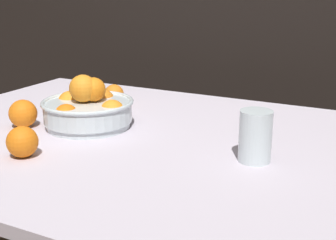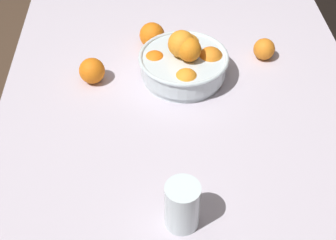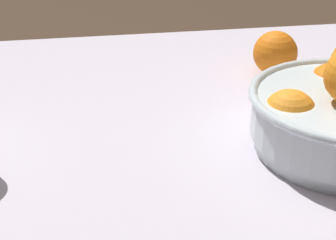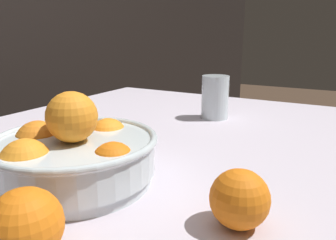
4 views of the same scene
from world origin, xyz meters
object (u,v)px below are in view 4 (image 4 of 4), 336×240
fruit_bowl (74,152)px  orange_loose_near_bowl (239,199)px  orange_loose_aside (26,225)px  juice_glass (215,99)px

fruit_bowl → orange_loose_near_bowl: bearing=-88.6°
orange_loose_aside → juice_glass: bearing=4.2°
juice_glass → orange_loose_aside: 0.70m
orange_loose_near_bowl → fruit_bowl: bearing=91.4°
orange_loose_near_bowl → orange_loose_aside: size_ratio=0.94×
orange_loose_near_bowl → orange_loose_aside: (-0.18, 0.19, 0.00)m
fruit_bowl → juice_glass: fruit_bowl is taller
fruit_bowl → juice_glass: bearing=-4.8°
juice_glass → orange_loose_aside: juice_glass is taller
fruit_bowl → juice_glass: size_ratio=2.16×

